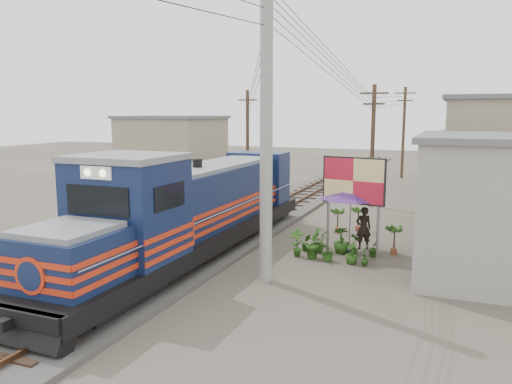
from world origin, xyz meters
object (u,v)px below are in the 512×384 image
at_px(locomotive, 190,212).
at_px(market_umbrella, 351,191).
at_px(billboard, 354,183).
at_px(vendor, 363,228).

distance_m(locomotive, market_umbrella, 6.24).
xyz_separation_m(billboard, market_umbrella, (-0.20, 0.55, -0.41)).
bearing_deg(vendor, market_umbrella, 20.98).
distance_m(market_umbrella, vendor, 1.67).
relative_size(locomotive, vendor, 9.51).
xyz_separation_m(market_umbrella, vendor, (0.45, 0.49, -1.53)).
bearing_deg(vendor, billboard, 50.01).
bearing_deg(vendor, locomotive, 6.36).
relative_size(billboard, market_umbrella, 1.18).
xyz_separation_m(locomotive, billboard, (5.51, 2.66, 1.03)).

